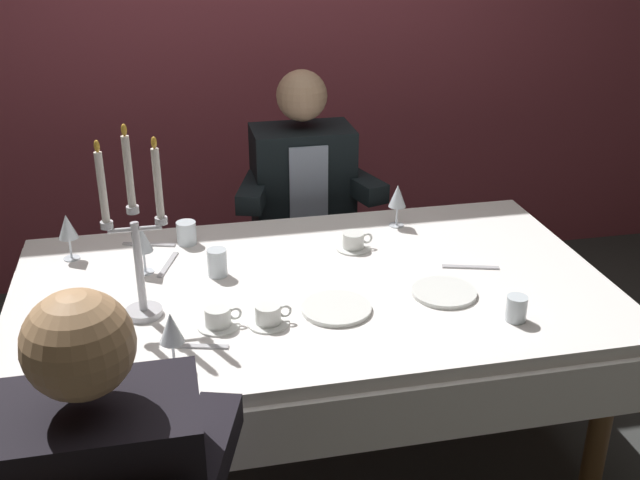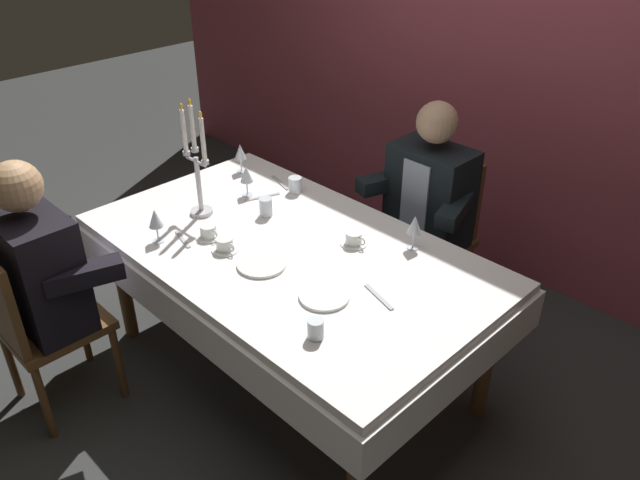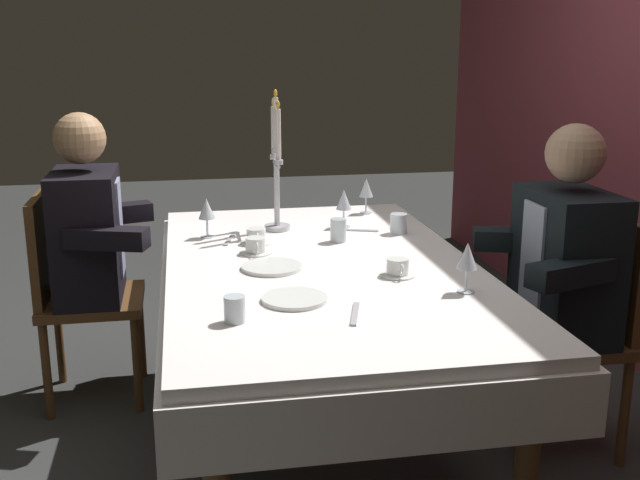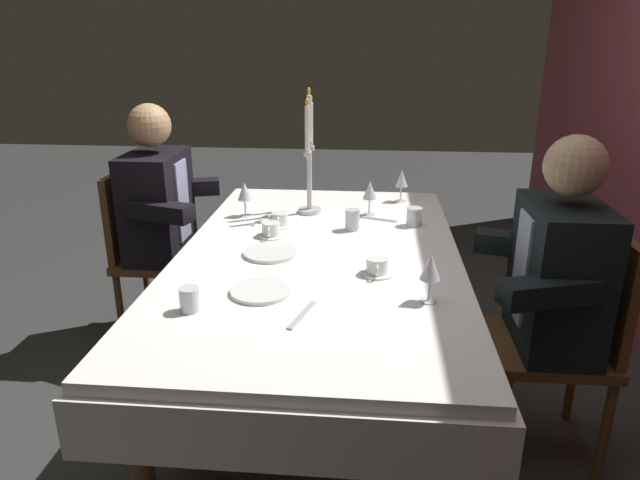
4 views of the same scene
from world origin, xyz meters
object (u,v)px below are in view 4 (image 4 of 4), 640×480
object	(u,v)px
coffee_cup_2	(280,220)
wine_glass_3	(245,192)
water_tumbler_0	(414,217)
coffee_cup_0	(377,267)
wine_glass_1	(370,191)
seated_diner_1	(560,275)
dining_table	(318,280)
candelabra	(309,163)
water_tumbler_2	(352,220)
water_tumbler_1	(189,300)
seated_diner_0	(156,204)
wine_glass_2	(402,179)
dinner_plate_1	(271,253)
coffee_cup_1	(271,230)
dinner_plate_0	(261,291)
wine_glass_0	(430,269)

from	to	relation	value
coffee_cup_2	wine_glass_3	bearing A→B (deg)	-125.84
water_tumbler_0	coffee_cup_0	xyz separation A→B (m)	(0.57, -0.17, -0.01)
wine_glass_1	seated_diner_1	xyz separation A→B (m)	(0.66, 0.69, -0.12)
dining_table	candelabra	world-z (taller)	candelabra
water_tumbler_2	water_tumbler_1	bearing A→B (deg)	-29.65
candelabra	seated_diner_1	distance (m)	1.21
dining_table	coffee_cup_2	size ratio (longest dim) A/B	14.70
water_tumbler_2	water_tumbler_0	bearing A→B (deg)	107.29
candelabra	water_tumbler_1	world-z (taller)	candelabra
water_tumbler_2	seated_diner_0	world-z (taller)	seated_diner_0
wine_glass_2	wine_glass_3	xyz separation A→B (m)	(0.32, -0.74, 0.00)
dining_table	coffee_cup_2	distance (m)	0.41
seated_diner_0	coffee_cup_2	bearing A→B (deg)	66.55
water_tumbler_2	dining_table	bearing A→B (deg)	-22.69
dinner_plate_1	coffee_cup_0	size ratio (longest dim) A/B	1.62
wine_glass_1	coffee_cup_1	world-z (taller)	wine_glass_1
coffee_cup_1	wine_glass_2	bearing A→B (deg)	136.29
water_tumbler_2	coffee_cup_1	xyz separation A→B (m)	(0.12, -0.34, -0.02)
coffee_cup_0	seated_diner_1	size ratio (longest dim) A/B	0.11
dining_table	wine_glass_3	xyz separation A→B (m)	(-0.45, -0.39, 0.24)
wine_glass_3	seated_diner_0	bearing A→B (deg)	-108.05
water_tumbler_2	seated_diner_0	size ratio (longest dim) A/B	0.07
candelabra	dinner_plate_0	bearing A→B (deg)	-3.97
coffee_cup_1	seated_diner_0	xyz separation A→B (m)	(-0.44, -0.67, -0.03)
coffee_cup_1	water_tumbler_0	bearing A→B (deg)	108.24
dinner_plate_0	wine_glass_2	distance (m)	1.27
water_tumbler_2	coffee_cup_0	world-z (taller)	water_tumbler_2
water_tumbler_2	wine_glass_2	bearing A→B (deg)	154.40
dinner_plate_0	wine_glass_3	world-z (taller)	wine_glass_3
coffee_cup_0	coffee_cup_2	bearing A→B (deg)	-140.02
coffee_cup_0	seated_diner_1	bearing A→B (deg)	95.04
dining_table	candelabra	distance (m)	0.65
water_tumbler_0	seated_diner_1	bearing A→B (deg)	43.57
water_tumbler_1	seated_diner_0	distance (m)	1.27
dining_table	wine_glass_0	distance (m)	0.61
coffee_cup_0	wine_glass_1	bearing A→B (deg)	-177.29
dinner_plate_0	wine_glass_3	xyz separation A→B (m)	(-0.84, -0.23, 0.11)
water_tumbler_1	water_tumbler_2	bearing A→B (deg)	150.35
wine_glass_2	dinner_plate_0	bearing A→B (deg)	-23.64
dinner_plate_0	seated_diner_0	bearing A→B (deg)	-143.99
dinner_plate_0	coffee_cup_1	world-z (taller)	coffee_cup_1
dining_table	wine_glass_1	bearing A→B (deg)	159.73
candelabra	water_tumbler_0	world-z (taller)	candelabra
water_tumbler_1	candelabra	bearing A→B (deg)	166.42
water_tumbler_1	coffee_cup_0	bearing A→B (deg)	120.66
wine_glass_2	coffee_cup_2	bearing A→B (deg)	-50.73
coffee_cup_0	water_tumbler_2	bearing A→B (deg)	-167.76
wine_glass_2	coffee_cup_1	xyz separation A→B (m)	(0.60, -0.57, -0.09)
wine_glass_0	wine_glass_1	size ratio (longest dim) A/B	1.00
candelabra	wine_glass_0	size ratio (longest dim) A/B	3.58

